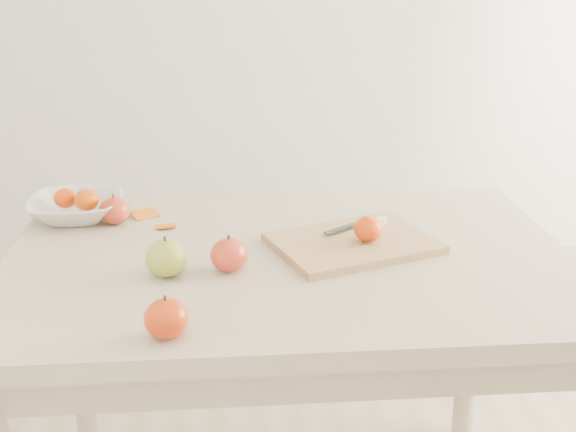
{
  "coord_description": "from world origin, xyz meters",
  "views": [
    {
      "loc": [
        -0.12,
        -1.4,
        1.35
      ],
      "look_at": [
        0.0,
        0.05,
        0.82
      ],
      "focal_mm": 45.0,
      "sensor_mm": 36.0,
      "label": 1
    }
  ],
  "objects": [
    {
      "name": "fruit_bowl",
      "position": [
        -0.49,
        0.26,
        0.78
      ],
      "size": [
        0.22,
        0.22,
        0.05
      ],
      "primitive_type": "imported",
      "color": "silver",
      "rests_on": "table"
    },
    {
      "name": "table",
      "position": [
        0.0,
        0.0,
        0.65
      ],
      "size": [
        1.2,
        0.8,
        0.75
      ],
      "color": "#C3AE94",
      "rests_on": "ground"
    },
    {
      "name": "apple_red_a",
      "position": [
        -0.4,
        0.22,
        0.78
      ],
      "size": [
        0.07,
        0.07,
        0.06
      ],
      "primitive_type": "ellipsoid",
      "color": "#A31E2A",
      "rests_on": "table"
    },
    {
      "name": "paring_knife",
      "position": [
        0.19,
        0.1,
        0.78
      ],
      "size": [
        0.16,
        0.09,
        0.01
      ],
      "color": "white",
      "rests_on": "cutting_board"
    },
    {
      "name": "orange_peel_a",
      "position": [
        -0.33,
        0.27,
        0.75
      ],
      "size": [
        0.07,
        0.07,
        0.01
      ],
      "primitive_type": "cube",
      "rotation": [
        0.21,
        0.0,
        0.51
      ],
      "color": "orange",
      "rests_on": "table"
    },
    {
      "name": "cutting_board",
      "position": [
        0.14,
        0.03,
        0.76
      ],
      "size": [
        0.4,
        0.34,
        0.02
      ],
      "primitive_type": "cube",
      "rotation": [
        0.0,
        0.0,
        0.35
      ],
      "color": "tan",
      "rests_on": "table"
    },
    {
      "name": "apple_red_c",
      "position": [
        -0.23,
        -0.33,
        0.78
      ],
      "size": [
        0.08,
        0.08,
        0.07
      ],
      "primitive_type": "ellipsoid",
      "color": "#900203",
      "rests_on": "table"
    },
    {
      "name": "apple_red_e",
      "position": [
        -0.13,
        -0.07,
        0.78
      ],
      "size": [
        0.08,
        0.08,
        0.07
      ],
      "primitive_type": "ellipsoid",
      "color": "#A61E23",
      "rests_on": "table"
    },
    {
      "name": "orange_peel_b",
      "position": [
        -0.28,
        0.18,
        0.75
      ],
      "size": [
        0.05,
        0.04,
        0.01
      ],
      "primitive_type": "cube",
      "rotation": [
        -0.14,
        0.0,
        0.2
      ],
      "color": "#D05F0E",
      "rests_on": "table"
    },
    {
      "name": "bowl_tangerine_near",
      "position": [
        -0.52,
        0.27,
        0.8
      ],
      "size": [
        0.05,
        0.05,
        0.05
      ],
      "primitive_type": "ellipsoid",
      "color": "#D33D07",
      "rests_on": "fruit_bowl"
    },
    {
      "name": "board_tangerine",
      "position": [
        0.17,
        0.02,
        0.8
      ],
      "size": [
        0.06,
        0.06,
        0.05
      ],
      "primitive_type": "ellipsoid",
      "color": "#D14007",
      "rests_on": "cutting_board"
    },
    {
      "name": "bowl_tangerine_far",
      "position": [
        -0.46,
        0.25,
        0.8
      ],
      "size": [
        0.06,
        0.06,
        0.05
      ],
      "primitive_type": "ellipsoid",
      "color": "orange",
      "rests_on": "fruit_bowl"
    },
    {
      "name": "apple_green",
      "position": [
        -0.25,
        -0.08,
        0.79
      ],
      "size": [
        0.08,
        0.08,
        0.07
      ],
      "primitive_type": "ellipsoid",
      "color": "olive",
      "rests_on": "table"
    }
  ]
}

